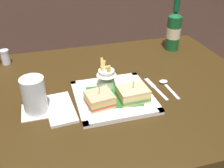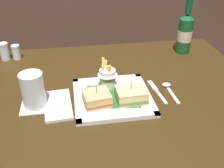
% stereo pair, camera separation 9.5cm
% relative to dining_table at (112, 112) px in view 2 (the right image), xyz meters
% --- Properties ---
extents(dining_table, '(1.17, 0.87, 0.76)m').
position_rel_dining_table_xyz_m(dining_table, '(0.00, 0.00, 0.00)').
color(dining_table, '#39270F').
rests_on(dining_table, ground_plane).
extents(square_plate, '(0.27, 0.27, 0.02)m').
position_rel_dining_table_xyz_m(square_plate, '(-0.01, -0.07, 0.12)').
color(square_plate, white).
rests_on(square_plate, dining_table).
extents(sandwich_half_left, '(0.10, 0.10, 0.08)m').
position_rel_dining_table_xyz_m(sandwich_half_left, '(-0.07, -0.11, 0.15)').
color(sandwich_half_left, tan).
rests_on(sandwich_half_left, square_plate).
extents(sandwich_half_right, '(0.11, 0.09, 0.07)m').
position_rel_dining_table_xyz_m(sandwich_half_right, '(0.05, -0.11, 0.15)').
color(sandwich_half_right, '#D6C17B').
rests_on(sandwich_half_right, square_plate).
extents(fries_cup, '(0.08, 0.08, 0.12)m').
position_rel_dining_table_xyz_m(fries_cup, '(-0.02, 0.00, 0.17)').
color(fries_cup, white).
rests_on(fries_cup, square_plate).
extents(beer_bottle, '(0.07, 0.07, 0.27)m').
position_rel_dining_table_xyz_m(beer_bottle, '(0.40, 0.28, 0.22)').
color(beer_bottle, '#165427').
rests_on(beer_bottle, dining_table).
extents(drink_coaster, '(0.10, 0.10, 0.00)m').
position_rel_dining_table_xyz_m(drink_coaster, '(-0.28, -0.07, 0.12)').
color(drink_coaster, white).
rests_on(drink_coaster, dining_table).
extents(water_glass, '(0.08, 0.08, 0.12)m').
position_rel_dining_table_xyz_m(water_glass, '(-0.28, -0.07, 0.17)').
color(water_glass, silver).
rests_on(water_glass, dining_table).
extents(folded_napkin, '(0.10, 0.19, 0.01)m').
position_rel_dining_table_xyz_m(folded_napkin, '(-0.20, -0.09, 0.12)').
color(folded_napkin, silver).
rests_on(folded_napkin, dining_table).
extents(fork, '(0.03, 0.15, 0.00)m').
position_rel_dining_table_xyz_m(fork, '(-0.19, -0.06, 0.13)').
color(fork, silver).
rests_on(fork, dining_table).
extents(knife, '(0.03, 0.17, 0.00)m').
position_rel_dining_table_xyz_m(knife, '(0.16, -0.05, 0.12)').
color(knife, silver).
rests_on(knife, dining_table).
extents(spoon, '(0.03, 0.14, 0.01)m').
position_rel_dining_table_xyz_m(spoon, '(0.21, -0.04, 0.12)').
color(spoon, silver).
rests_on(spoon, dining_table).
extents(salt_shaker, '(0.04, 0.04, 0.08)m').
position_rel_dining_table_xyz_m(salt_shaker, '(-0.45, 0.33, 0.15)').
color(salt_shaker, silver).
rests_on(salt_shaker, dining_table).
extents(pepper_shaker, '(0.04, 0.04, 0.07)m').
position_rel_dining_table_xyz_m(pepper_shaker, '(-0.40, 0.33, 0.14)').
color(pepper_shaker, silver).
rests_on(pepper_shaker, dining_table).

